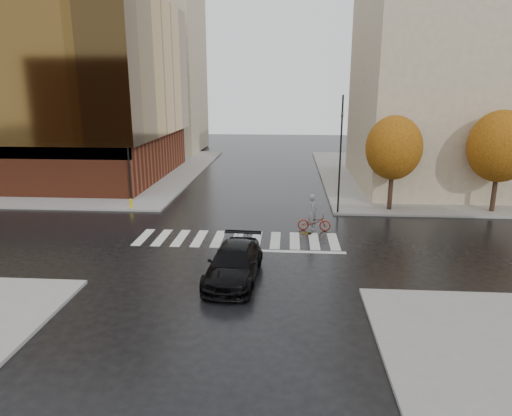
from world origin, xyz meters
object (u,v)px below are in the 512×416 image
(traffic_light_nw, at_px, (128,147))
(cyclist, at_px, (314,218))
(fire_hydrant, at_px, (131,203))
(traffic_light_ne, at_px, (341,146))
(sedan, at_px, (234,263))

(traffic_light_nw, bearing_deg, cyclist, 47.73)
(cyclist, relative_size, fire_hydrant, 3.48)
(cyclist, distance_m, traffic_light_ne, 5.76)
(cyclist, height_order, fire_hydrant, cyclist)
(sedan, xyz_separation_m, traffic_light_ne, (5.80, 11.39, 3.91))
(sedan, bearing_deg, traffic_light_nw, 128.26)
(cyclist, relative_size, traffic_light_nw, 0.32)
(sedan, distance_m, fire_hydrant, 14.54)
(traffic_light_nw, height_order, traffic_light_ne, traffic_light_ne)
(cyclist, bearing_deg, traffic_light_nw, 70.58)
(sedan, distance_m, traffic_light_ne, 13.36)
(traffic_light_ne, distance_m, fire_hydrant, 15.17)
(traffic_light_ne, bearing_deg, traffic_light_nw, 6.27)
(sedan, height_order, fire_hydrant, sedan)
(traffic_light_ne, height_order, fire_hydrant, traffic_light_ne)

